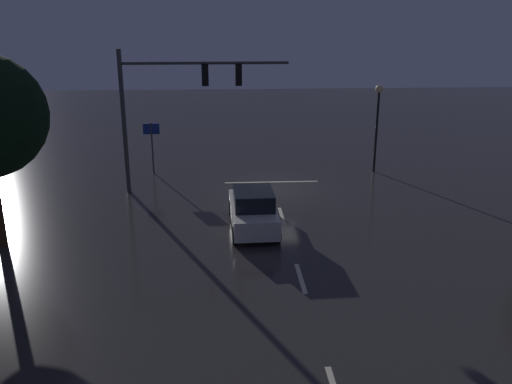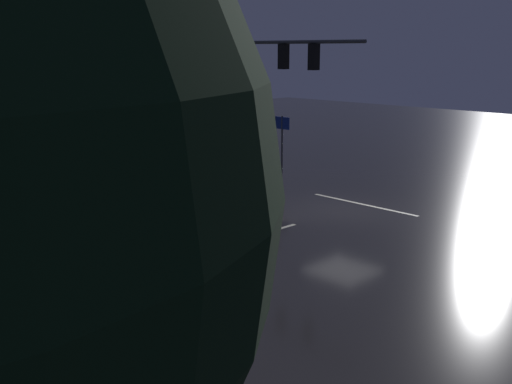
{
  "view_description": "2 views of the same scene",
  "coord_description": "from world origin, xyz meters",
  "px_view_note": "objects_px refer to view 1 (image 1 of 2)",
  "views": [
    {
      "loc": [
        2.54,
        26.45,
        8.49
      ],
      "look_at": [
        1.1,
        3.21,
        0.9
      ],
      "focal_mm": 38.0,
      "sensor_mm": 36.0,
      "label": 1
    },
    {
      "loc": [
        -14.05,
        18.56,
        6.09
      ],
      "look_at": [
        0.71,
        4.14,
        1.27
      ],
      "focal_mm": 43.11,
      "sensor_mm": 36.0,
      "label": 2
    }
  ],
  "objects_px": {
    "traffic_signal_assembly": "(175,94)",
    "route_sign": "(152,137)",
    "car_approaching": "(253,210)",
    "street_lamp_left_kerb": "(378,112)"
  },
  "relations": [
    {
      "from": "traffic_signal_assembly",
      "to": "route_sign",
      "type": "distance_m",
      "value": 4.65
    },
    {
      "from": "traffic_signal_assembly",
      "to": "car_approaching",
      "type": "distance_m",
      "value": 7.55
    },
    {
      "from": "traffic_signal_assembly",
      "to": "car_approaching",
      "type": "height_order",
      "value": "traffic_signal_assembly"
    },
    {
      "from": "route_sign",
      "to": "car_approaching",
      "type": "bearing_deg",
      "value": 120.83
    },
    {
      "from": "traffic_signal_assembly",
      "to": "street_lamp_left_kerb",
      "type": "height_order",
      "value": "traffic_signal_assembly"
    },
    {
      "from": "car_approaching",
      "to": "street_lamp_left_kerb",
      "type": "relative_size",
      "value": 0.9
    },
    {
      "from": "car_approaching",
      "to": "street_lamp_left_kerb",
      "type": "xyz_separation_m",
      "value": [
        -7.39,
        -8.21,
        2.65
      ]
    },
    {
      "from": "car_approaching",
      "to": "route_sign",
      "type": "xyz_separation_m",
      "value": [
        5.14,
        -8.62,
        1.29
      ]
    },
    {
      "from": "car_approaching",
      "to": "street_lamp_left_kerb",
      "type": "bearing_deg",
      "value": -131.98
    },
    {
      "from": "street_lamp_left_kerb",
      "to": "car_approaching",
      "type": "bearing_deg",
      "value": 48.02
    }
  ]
}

